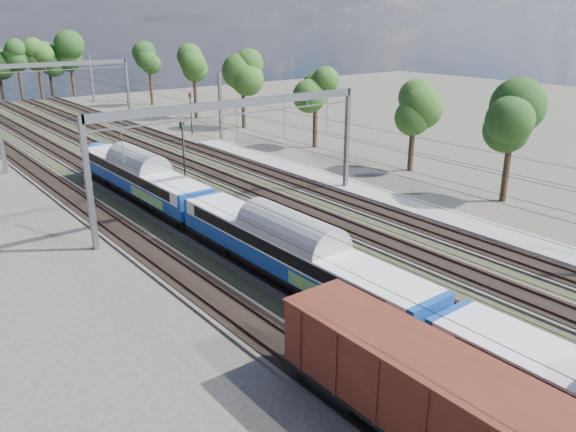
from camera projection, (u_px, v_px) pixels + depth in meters
track_bed at (156, 174)px, 55.52m from camera, size 21.00×130.00×0.34m
platform at (438, 214)px, 43.92m from camera, size 3.00×70.00×0.30m
catenary at (122, 101)px, 59.34m from camera, size 25.65×130.00×9.00m
tree_belt at (62, 61)px, 93.73m from camera, size 40.73×101.95×12.43m
emu_train at (296, 247)px, 31.51m from camera, size 2.93×62.09×4.29m
freight_boxcar at (452, 410)px, 18.66m from camera, size 3.03×14.61×3.77m
worker at (120, 152)px, 61.66m from camera, size 0.55×0.69×1.66m
signal_near at (183, 145)px, 50.99m from camera, size 0.42×0.38×6.06m
signal_far at (191, 108)px, 73.82m from camera, size 0.35×0.32×5.55m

